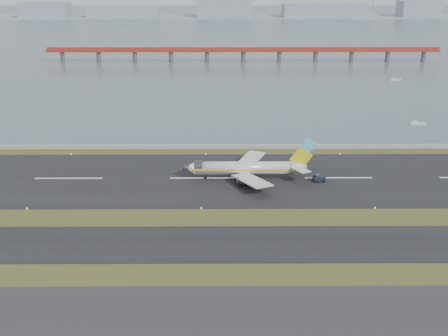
# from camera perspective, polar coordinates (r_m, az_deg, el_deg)

# --- Properties ---
(ground) EXTENTS (1000.00, 1000.00, 0.00)m
(ground) POSITION_cam_1_polar(r_m,az_deg,el_deg) (138.59, -2.42, -5.44)
(ground) COLOR #3C4C1B
(ground) RESTS_ON ground
(taxiway_strip) EXTENTS (1000.00, 18.00, 0.10)m
(taxiway_strip) POSITION_cam_1_polar(r_m,az_deg,el_deg) (127.81, -2.61, -7.70)
(taxiway_strip) COLOR black
(taxiway_strip) RESTS_ON ground
(runway_strip) EXTENTS (1000.00, 45.00, 0.10)m
(runway_strip) POSITION_cam_1_polar(r_m,az_deg,el_deg) (166.23, -2.07, -1.04)
(runway_strip) COLOR black
(runway_strip) RESTS_ON ground
(seawall) EXTENTS (1000.00, 2.50, 1.00)m
(seawall) POSITION_cam_1_polar(r_m,az_deg,el_deg) (194.44, -1.82, 2.20)
(seawall) COLOR gray
(seawall) RESTS_ON ground
(bay_water) EXTENTS (1400.00, 800.00, 1.30)m
(bay_water) POSITION_cam_1_polar(r_m,az_deg,el_deg) (588.43, -0.84, 13.88)
(bay_water) COLOR #4A5E6A
(bay_water) RESTS_ON ground
(red_pier) EXTENTS (260.00, 5.00, 10.20)m
(red_pier) POSITION_cam_1_polar(r_m,az_deg,el_deg) (379.27, 1.98, 11.81)
(red_pier) COLOR #A6291C
(red_pier) RESTS_ON ground
(far_shoreline) EXTENTS (1400.00, 80.00, 60.50)m
(far_shoreline) POSITION_cam_1_polar(r_m,az_deg,el_deg) (747.38, 0.35, 15.57)
(far_shoreline) COLOR #8A97A4
(far_shoreline) RESTS_ON ground
(airliner) EXTENTS (38.52, 32.89, 12.80)m
(airliner) POSITION_cam_1_polar(r_m,az_deg,el_deg) (164.63, 2.45, 0.01)
(airliner) COLOR silver
(airliner) RESTS_ON ground
(pushback_tug) EXTENTS (3.66, 2.41, 2.21)m
(pushback_tug) POSITION_cam_1_polar(r_m,az_deg,el_deg) (165.61, 9.61, -1.02)
(pushback_tug) COLOR #121C32
(pushback_tug) RESTS_ON ground
(workboat_near) EXTENTS (6.29, 2.14, 1.51)m
(workboat_near) POSITION_cam_1_polar(r_m,az_deg,el_deg) (236.94, 19.06, 4.31)
(workboat_near) COLOR silver
(workboat_near) RESTS_ON ground
(workboat_far) EXTENTS (6.30, 2.19, 1.51)m
(workboat_far) POSITION_cam_1_polar(r_m,az_deg,el_deg) (329.21, 16.98, 8.58)
(workboat_far) COLOR silver
(workboat_far) RESTS_ON ground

